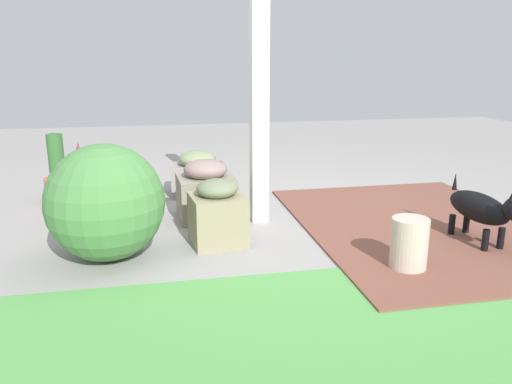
{
  "coord_description": "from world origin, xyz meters",
  "views": [
    {
      "loc": [
        0.96,
        3.74,
        1.28
      ],
      "look_at": [
        0.26,
        0.28,
        0.32
      ],
      "focal_mm": 35.27,
      "sensor_mm": 36.0,
      "label": 1
    }
  ],
  "objects_px": {
    "stone_planter_mid": "(218,214)",
    "terracotta_pot_broad": "(127,173)",
    "porch_pillar": "(259,80)",
    "ceramic_urn": "(409,244)",
    "dog": "(483,209)",
    "stone_planter_near": "(206,191)",
    "terracotta_pot_tall": "(58,179)",
    "stone_planter_nearest": "(198,174)",
    "round_shrub": "(105,203)",
    "terracotta_pot_spiky": "(81,184)"
  },
  "relations": [
    {
      "from": "round_shrub",
      "to": "terracotta_pot_spiky",
      "type": "xyz_separation_m",
      "value": [
        0.26,
        -0.85,
        -0.07
      ]
    },
    {
      "from": "stone_planter_nearest",
      "to": "ceramic_urn",
      "type": "xyz_separation_m",
      "value": [
        -1.11,
        2.0,
        -0.03
      ]
    },
    {
      "from": "terracotta_pot_tall",
      "to": "dog",
      "type": "bearing_deg",
      "value": 150.7
    },
    {
      "from": "terracotta_pot_broad",
      "to": "stone_planter_near",
      "type": "bearing_deg",
      "value": 132.77
    },
    {
      "from": "stone_planter_nearest",
      "to": "terracotta_pot_broad",
      "type": "relative_size",
      "value": 1.21
    },
    {
      "from": "stone_planter_nearest",
      "to": "terracotta_pot_tall",
      "type": "height_order",
      "value": "terracotta_pot_tall"
    },
    {
      "from": "stone_planter_nearest",
      "to": "stone_planter_mid",
      "type": "height_order",
      "value": "stone_planter_mid"
    },
    {
      "from": "porch_pillar",
      "to": "ceramic_urn",
      "type": "bearing_deg",
      "value": 121.79
    },
    {
      "from": "round_shrub",
      "to": "terracotta_pot_tall",
      "type": "distance_m",
      "value": 1.53
    },
    {
      "from": "stone_planter_mid",
      "to": "terracotta_pot_broad",
      "type": "bearing_deg",
      "value": -62.84
    },
    {
      "from": "terracotta_pot_spiky",
      "to": "ceramic_urn",
      "type": "xyz_separation_m",
      "value": [
        -2.08,
        1.41,
        -0.14
      ]
    },
    {
      "from": "stone_planter_near",
      "to": "dog",
      "type": "xyz_separation_m",
      "value": [
        -1.8,
        1.0,
        0.05
      ]
    },
    {
      "from": "stone_planter_nearest",
      "to": "stone_planter_near",
      "type": "xyz_separation_m",
      "value": [
        -0.0,
        0.73,
        0.03
      ]
    },
    {
      "from": "terracotta_pot_broad",
      "to": "terracotta_pot_tall",
      "type": "bearing_deg",
      "value": 0.31
    },
    {
      "from": "terracotta_pot_broad",
      "to": "terracotta_pot_spiky",
      "type": "bearing_deg",
      "value": 61.46
    },
    {
      "from": "dog",
      "to": "stone_planter_near",
      "type": "bearing_deg",
      "value": -29.18
    },
    {
      "from": "stone_planter_nearest",
      "to": "terracotta_pot_tall",
      "type": "distance_m",
      "value": 1.24
    },
    {
      "from": "stone_planter_nearest",
      "to": "terracotta_pot_spiky",
      "type": "bearing_deg",
      "value": 31.72
    },
    {
      "from": "stone_planter_nearest",
      "to": "terracotta_pot_broad",
      "type": "bearing_deg",
      "value": 1.46
    },
    {
      "from": "dog",
      "to": "terracotta_pot_spiky",
      "type": "bearing_deg",
      "value": -22.22
    },
    {
      "from": "stone_planter_nearest",
      "to": "round_shrub",
      "type": "xyz_separation_m",
      "value": [
        0.71,
        1.44,
        0.18
      ]
    },
    {
      "from": "stone_planter_mid",
      "to": "terracotta_pot_broad",
      "type": "distance_m",
      "value": 1.47
    },
    {
      "from": "dog",
      "to": "ceramic_urn",
      "type": "height_order",
      "value": "dog"
    },
    {
      "from": "porch_pillar",
      "to": "stone_planter_near",
      "type": "xyz_separation_m",
      "value": [
        0.41,
        -0.15,
        -0.88
      ]
    },
    {
      "from": "dog",
      "to": "ceramic_urn",
      "type": "relative_size",
      "value": 2.05
    },
    {
      "from": "stone_planter_nearest",
      "to": "stone_planter_mid",
      "type": "xyz_separation_m",
      "value": [
        -0.02,
        1.33,
        0.02
      ]
    },
    {
      "from": "porch_pillar",
      "to": "dog",
      "type": "bearing_deg",
      "value": 148.32
    },
    {
      "from": "porch_pillar",
      "to": "stone_planter_near",
      "type": "height_order",
      "value": "porch_pillar"
    },
    {
      "from": "stone_planter_near",
      "to": "ceramic_urn",
      "type": "bearing_deg",
      "value": 130.93
    },
    {
      "from": "porch_pillar",
      "to": "stone_planter_mid",
      "type": "distance_m",
      "value": 1.07
    },
    {
      "from": "stone_planter_near",
      "to": "stone_planter_mid",
      "type": "xyz_separation_m",
      "value": [
        -0.02,
        0.6,
        -0.0
      ]
    },
    {
      "from": "stone_planter_mid",
      "to": "ceramic_urn",
      "type": "relative_size",
      "value": 1.41
    },
    {
      "from": "terracotta_pot_broad",
      "to": "dog",
      "type": "distance_m",
      "value": 2.99
    },
    {
      "from": "terracotta_pot_spiky",
      "to": "terracotta_pot_tall",
      "type": "bearing_deg",
      "value": -64.41
    },
    {
      "from": "stone_planter_mid",
      "to": "terracotta_pot_tall",
      "type": "relative_size",
      "value": 0.75
    },
    {
      "from": "porch_pillar",
      "to": "ceramic_urn",
      "type": "distance_m",
      "value": 1.63
    },
    {
      "from": "terracotta_pot_spiky",
      "to": "dog",
      "type": "bearing_deg",
      "value": 157.78
    },
    {
      "from": "porch_pillar",
      "to": "terracotta_pot_broad",
      "type": "height_order",
      "value": "porch_pillar"
    },
    {
      "from": "porch_pillar",
      "to": "terracotta_pot_spiky",
      "type": "height_order",
      "value": "porch_pillar"
    },
    {
      "from": "round_shrub",
      "to": "terracotta_pot_tall",
      "type": "relative_size",
      "value": 1.21
    },
    {
      "from": "stone_planter_mid",
      "to": "terracotta_pot_tall",
      "type": "xyz_separation_m",
      "value": [
        1.27,
        -1.31,
        0.0
      ]
    },
    {
      "from": "porch_pillar",
      "to": "round_shrub",
      "type": "bearing_deg",
      "value": 27.14
    },
    {
      "from": "round_shrub",
      "to": "dog",
      "type": "xyz_separation_m",
      "value": [
        -2.51,
        0.28,
        -0.11
      ]
    },
    {
      "from": "stone_planter_near",
      "to": "dog",
      "type": "height_order",
      "value": "stone_planter_near"
    },
    {
      "from": "porch_pillar",
      "to": "stone_planter_mid",
      "type": "relative_size",
      "value": 4.74
    },
    {
      "from": "stone_planter_nearest",
      "to": "terracotta_pot_broad",
      "type": "distance_m",
      "value": 0.65
    },
    {
      "from": "terracotta_pot_tall",
      "to": "dog",
      "type": "xyz_separation_m",
      "value": [
        -3.05,
        1.71,
        0.05
      ]
    },
    {
      "from": "porch_pillar",
      "to": "terracotta_pot_tall",
      "type": "relative_size",
      "value": 3.56
    },
    {
      "from": "round_shrub",
      "to": "porch_pillar",
      "type": "bearing_deg",
      "value": -152.86
    },
    {
      "from": "round_shrub",
      "to": "ceramic_urn",
      "type": "distance_m",
      "value": 1.92
    }
  ]
}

